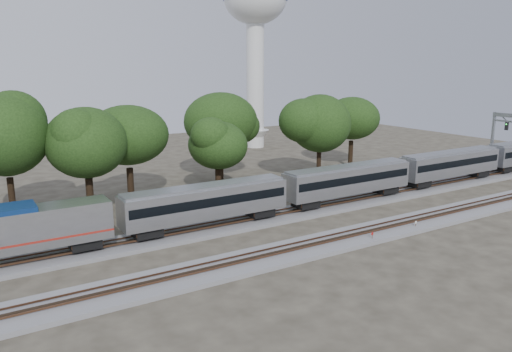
# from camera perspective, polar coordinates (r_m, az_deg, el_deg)

# --- Properties ---
(ground) EXTENTS (160.00, 160.00, 0.00)m
(ground) POSITION_cam_1_polar(r_m,az_deg,el_deg) (52.53, 4.57, -6.75)
(ground) COLOR #383328
(ground) RESTS_ON ground
(track_far) EXTENTS (160.00, 5.00, 0.73)m
(track_far) POSITION_cam_1_polar(r_m,az_deg,el_deg) (57.16, 1.01, -4.87)
(track_far) COLOR slate
(track_far) RESTS_ON ground
(track_near) EXTENTS (160.00, 5.00, 0.73)m
(track_near) POSITION_cam_1_polar(r_m,az_deg,el_deg) (49.49, 7.33, -7.80)
(track_near) COLOR slate
(track_near) RESTS_ON ground
(train) EXTENTS (95.13, 3.29, 4.84)m
(train) POSITION_cam_1_polar(r_m,az_deg,el_deg) (63.78, 10.59, -0.32)
(train) COLOR #B8BBC0
(train) RESTS_ON ground
(switch_stand_red) EXTENTS (0.33, 0.09, 1.05)m
(switch_stand_red) POSITION_cam_1_polar(r_m,az_deg,el_deg) (51.50, 13.14, -6.67)
(switch_stand_red) COLOR #512D19
(switch_stand_red) RESTS_ON ground
(switch_stand_white) EXTENTS (0.31, 0.06, 0.98)m
(switch_stand_white) POSITION_cam_1_polar(r_m,az_deg,el_deg) (56.49, 17.79, -5.27)
(switch_stand_white) COLOR #512D19
(switch_stand_white) RESTS_ON ground
(switch_lever) EXTENTS (0.55, 0.39, 0.30)m
(switch_lever) POSITION_cam_1_polar(r_m,az_deg,el_deg) (52.46, 13.71, -6.94)
(switch_lever) COLOR #512D19
(switch_lever) RESTS_ON ground
(water_tower) EXTENTS (13.10, 13.10, 36.26)m
(water_tower) POSITION_cam_1_polar(r_m,az_deg,el_deg) (106.81, -0.09, 17.72)
(water_tower) COLOR silver
(water_tower) RESTS_ON ground
(tree_1) EXTENTS (10.27, 10.27, 14.48)m
(tree_1) POSITION_cam_1_polar(r_m,az_deg,el_deg) (59.30, -26.75, 4.21)
(tree_1) COLOR black
(tree_1) RESTS_ON ground
(tree_2) EXTENTS (9.04, 9.04, 12.74)m
(tree_2) POSITION_cam_1_polar(r_m,az_deg,el_deg) (58.67, -18.85, 3.61)
(tree_2) COLOR black
(tree_2) RESTS_ON ground
(tree_3) EXTENTS (9.10, 9.10, 12.83)m
(tree_3) POSITION_cam_1_polar(r_m,az_deg,el_deg) (63.15, -14.44, 4.54)
(tree_3) COLOR black
(tree_3) RESTS_ON ground
(tree_4) EXTENTS (7.11, 7.11, 10.03)m
(tree_4) POSITION_cam_1_polar(r_m,az_deg,el_deg) (66.03, -4.39, 3.52)
(tree_4) COLOR black
(tree_4) RESTS_ON ground
(tree_5) EXTENTS (9.27, 9.27, 13.07)m
(tree_5) POSITION_cam_1_polar(r_m,az_deg,el_deg) (74.88, -4.05, 6.25)
(tree_5) COLOR black
(tree_5) RESTS_ON ground
(tree_6) EXTENTS (8.99, 8.99, 12.67)m
(tree_6) POSITION_cam_1_polar(r_m,az_deg,el_deg) (74.95, 7.31, 5.97)
(tree_6) COLOR black
(tree_6) RESTS_ON ground
(tree_7) EXTENTS (8.56, 8.56, 12.07)m
(tree_7) POSITION_cam_1_polar(r_m,az_deg,el_deg) (87.19, 10.92, 6.49)
(tree_7) COLOR black
(tree_7) RESTS_ON ground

